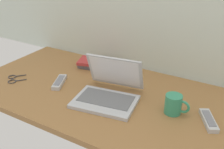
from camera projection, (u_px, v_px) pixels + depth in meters
desk at (110, 96)px, 1.41m from camera, size 1.60×0.76×0.03m
laptop at (109, 91)px, 1.34m from camera, size 0.35×0.34×0.21m
coffee_mug at (174, 105)px, 1.22m from camera, size 0.12×0.08×0.09m
remote_control_near at (209, 120)px, 1.17m from camera, size 0.12×0.16×0.02m
remote_control_far at (59, 82)px, 1.50m from camera, size 0.11×0.17×0.02m
eyeglasses at (13, 79)px, 1.55m from camera, size 0.14×0.14×0.01m
book_stack at (95, 63)px, 1.70m from camera, size 0.24×0.19×0.05m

